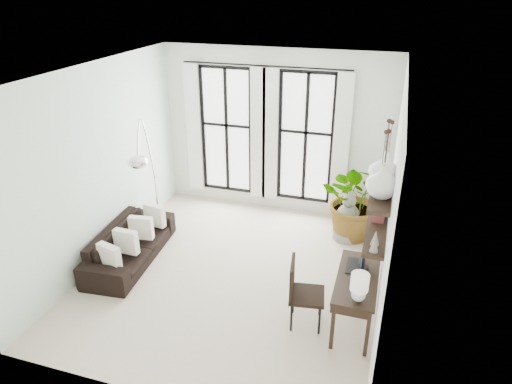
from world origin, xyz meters
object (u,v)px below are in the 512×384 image
at_px(plant, 358,199).
at_px(arc_lamp, 144,148).
at_px(desk, 357,282).
at_px(desk_chair, 300,289).
at_px(sofa, 130,244).
at_px(buddha, 347,220).

xyz_separation_m(plant, arc_lamp, (-3.41, -1.29, 1.05)).
bearing_deg(desk, desk_chair, -167.09).
height_order(sofa, desk, desk).
xyz_separation_m(desk, buddha, (-0.36, 2.29, -0.33)).
height_order(desk_chair, buddha, desk_chair).
bearing_deg(buddha, arc_lamp, -160.68).
height_order(sofa, arc_lamp, arc_lamp).
relative_size(sofa, buddha, 2.31).
bearing_deg(sofa, buddha, -67.28).
relative_size(arc_lamp, buddha, 2.61).
bearing_deg(desk_chair, sofa, 158.38).
distance_m(plant, buddha, 0.42).
distance_m(sofa, plant, 4.02).
xyz_separation_m(sofa, buddha, (3.38, 1.76, 0.07)).
bearing_deg(desk, arc_lamp, 162.65).
bearing_deg(desk_chair, desk, 4.20).
bearing_deg(plant, buddha, -133.67).
bearing_deg(arc_lamp, desk, -17.35).
bearing_deg(buddha, plant, 46.33).
bearing_deg(arc_lamp, sofa, -99.59).
bearing_deg(desk, plant, 95.40).
relative_size(plant, arc_lamp, 0.64).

